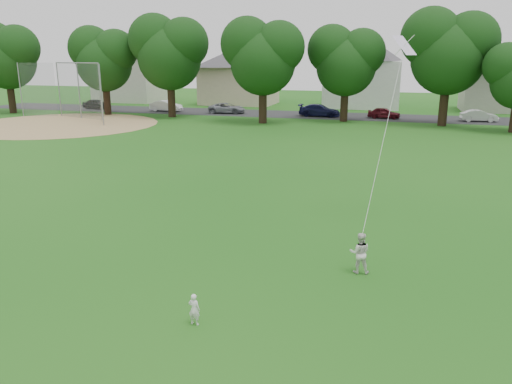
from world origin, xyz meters
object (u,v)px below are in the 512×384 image
(older_boy, at_px, (360,253))
(baseball_backstop, at_px, (74,91))
(toddler, at_px, (194,309))
(kite, at_px, (385,135))

(older_boy, height_order, baseball_backstop, baseball_backstop)
(toddler, bearing_deg, baseball_backstop, -46.69)
(older_boy, distance_m, baseball_backstop, 43.27)
(toddler, relative_size, kite, 0.10)
(kite, bearing_deg, baseball_backstop, 138.80)
(toddler, relative_size, baseball_backstop, 0.07)
(toddler, height_order, older_boy, older_boy)
(toddler, height_order, kite, kite)
(older_boy, bearing_deg, kite, -104.64)
(toddler, height_order, baseball_backstop, baseball_backstop)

